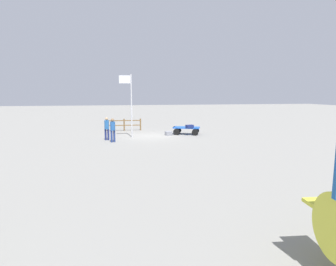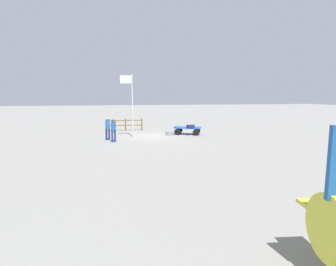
{
  "view_description": "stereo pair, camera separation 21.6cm",
  "coord_description": "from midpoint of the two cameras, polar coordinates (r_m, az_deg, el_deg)",
  "views": [
    {
      "loc": [
        2.72,
        22.19,
        3.43
      ],
      "look_at": [
        -0.33,
        6.0,
        1.08
      ],
      "focal_mm": 29.83,
      "sensor_mm": 36.0,
      "label": 1
    },
    {
      "loc": [
        2.51,
        22.23,
        3.43
      ],
      "look_at": [
        -0.33,
        6.0,
        1.08
      ],
      "focal_mm": 29.83,
      "sensor_mm": 36.0,
      "label": 2
    }
  ],
  "objects": [
    {
      "name": "ground_plane",
      "position": [
        22.63,
        -3.92,
        -0.62
      ],
      "size": [
        120.0,
        120.0,
        0.0
      ],
      "primitive_type": "plane",
      "color": "gray"
    },
    {
      "name": "luggage_cart",
      "position": [
        23.5,
        3.46,
        0.84
      ],
      "size": [
        2.41,
        1.83,
        0.62
      ],
      "color": "blue",
      "rests_on": "ground"
    },
    {
      "name": "suitcase_dark",
      "position": [
        22.92,
        4.17,
        1.37
      ],
      "size": [
        0.68,
        0.51,
        0.24
      ],
      "color": "navy",
      "rests_on": "luggage_cart"
    },
    {
      "name": "suitcase_tan",
      "position": [
        22.88,
        -0.17,
        -0.08
      ],
      "size": [
        0.59,
        0.48,
        0.34
      ],
      "color": "gray",
      "rests_on": "ground"
    },
    {
      "name": "worker_lead",
      "position": [
        19.99,
        -11.53,
        0.98
      ],
      "size": [
        0.45,
        0.45,
        1.7
      ],
      "color": "navy",
      "rests_on": "ground"
    },
    {
      "name": "worker_trailing",
      "position": [
        20.98,
        -12.7,
        1.19
      ],
      "size": [
        0.35,
        0.35,
        1.68
      ],
      "color": "navy",
      "rests_on": "ground"
    },
    {
      "name": "flagpole",
      "position": [
        21.92,
        -8.08,
        6.73
      ],
      "size": [
        0.96,
        0.1,
        4.88
      ],
      "color": "silver",
      "rests_on": "ground"
    },
    {
      "name": "wooden_fence",
      "position": [
        26.08,
        -9.19,
        1.84
      ],
      "size": [
        3.13,
        0.2,
        1.11
      ],
      "color": "brown",
      "rests_on": "ground"
    }
  ]
}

